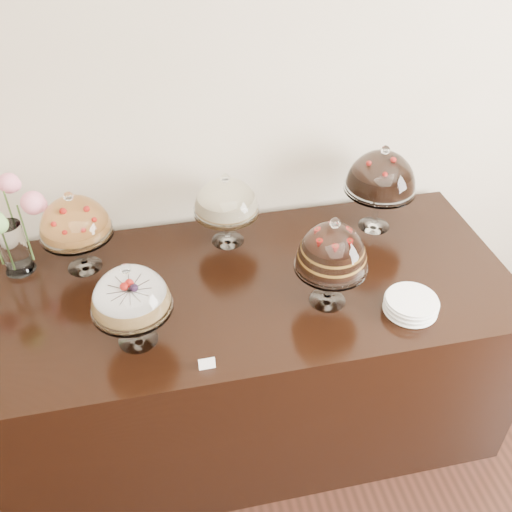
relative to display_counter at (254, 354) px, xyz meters
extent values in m
cube|color=beige|center=(0.21, 0.55, 1.05)|extent=(5.00, 0.04, 3.00)
cube|color=black|center=(0.00, 0.00, 0.00)|extent=(2.20, 1.00, 0.90)
cone|color=white|center=(-0.49, -0.23, 0.46)|extent=(0.15, 0.15, 0.02)
cylinder|color=white|center=(-0.49, -0.23, 0.54)|extent=(0.03, 0.03, 0.14)
cylinder|color=white|center=(-0.49, -0.23, 0.62)|extent=(0.29, 0.29, 0.01)
cylinder|color=tan|center=(-0.49, -0.23, 0.66)|extent=(0.24, 0.24, 0.06)
sphere|color=red|center=(-0.43, -0.21, 0.69)|extent=(0.02, 0.02, 0.02)
sphere|color=red|center=(-0.54, -0.19, 0.69)|extent=(0.02, 0.02, 0.02)
sphere|color=red|center=(-0.51, -0.30, 0.69)|extent=(0.02, 0.02, 0.02)
sphere|color=white|center=(-0.49, -0.23, 0.80)|extent=(0.04, 0.04, 0.04)
cone|color=white|center=(0.27, -0.17, 0.46)|extent=(0.15, 0.15, 0.02)
cylinder|color=white|center=(0.27, -0.17, 0.55)|extent=(0.03, 0.03, 0.15)
cylinder|color=white|center=(0.27, -0.17, 0.63)|extent=(0.29, 0.29, 0.01)
cylinder|color=black|center=(0.27, -0.17, 0.69)|extent=(0.22, 0.22, 0.11)
sphere|color=red|center=(0.33, -0.16, 0.76)|extent=(0.02, 0.02, 0.02)
sphere|color=red|center=(0.28, -0.12, 0.76)|extent=(0.02, 0.02, 0.02)
sphere|color=red|center=(0.23, -0.13, 0.76)|extent=(0.02, 0.02, 0.02)
sphere|color=red|center=(0.21, -0.19, 0.76)|extent=(0.02, 0.02, 0.02)
sphere|color=red|center=(0.26, -0.23, 0.76)|extent=(0.02, 0.02, 0.02)
sphere|color=red|center=(0.31, -0.21, 0.76)|extent=(0.02, 0.02, 0.02)
sphere|color=white|center=(0.27, -0.17, 0.83)|extent=(0.04, 0.04, 0.04)
cone|color=white|center=(-0.06, 0.31, 0.46)|extent=(0.15, 0.15, 0.02)
cylinder|color=white|center=(-0.06, 0.31, 0.54)|extent=(0.03, 0.03, 0.14)
cylinder|color=white|center=(-0.06, 0.31, 0.62)|extent=(0.30, 0.30, 0.01)
cylinder|color=beige|center=(-0.06, 0.31, 0.65)|extent=(0.25, 0.25, 0.06)
sphere|color=white|center=(-0.06, 0.31, 0.78)|extent=(0.04, 0.04, 0.04)
cone|color=white|center=(0.65, 0.28, 0.46)|extent=(0.15, 0.15, 0.02)
cylinder|color=white|center=(0.65, 0.28, 0.56)|extent=(0.03, 0.03, 0.18)
cylinder|color=white|center=(0.65, 0.28, 0.66)|extent=(0.33, 0.33, 0.01)
cylinder|color=black|center=(0.65, 0.28, 0.71)|extent=(0.27, 0.27, 0.08)
sphere|color=red|center=(0.72, 0.30, 0.76)|extent=(0.02, 0.02, 0.02)
sphere|color=red|center=(0.59, 0.33, 0.76)|extent=(0.02, 0.02, 0.02)
sphere|color=red|center=(0.63, 0.21, 0.76)|extent=(0.02, 0.02, 0.02)
sphere|color=white|center=(0.65, 0.28, 0.86)|extent=(0.04, 0.04, 0.04)
cone|color=white|center=(-0.70, 0.26, 0.46)|extent=(0.15, 0.15, 0.02)
cylinder|color=white|center=(-0.70, 0.26, 0.55)|extent=(0.03, 0.03, 0.15)
cylinder|color=white|center=(-0.70, 0.26, 0.63)|extent=(0.31, 0.31, 0.01)
cylinder|color=#CB843B|center=(-0.70, 0.26, 0.66)|extent=(0.24, 0.24, 0.04)
sphere|color=red|center=(-0.64, 0.28, 0.68)|extent=(0.02, 0.02, 0.02)
sphere|color=red|center=(-0.68, 0.32, 0.68)|extent=(0.02, 0.02, 0.02)
sphere|color=red|center=(-0.75, 0.30, 0.68)|extent=(0.02, 0.02, 0.02)
sphere|color=red|center=(-0.76, 0.24, 0.68)|extent=(0.02, 0.02, 0.02)
sphere|color=red|center=(-0.71, 0.19, 0.68)|extent=(0.02, 0.02, 0.02)
sphere|color=red|center=(-0.65, 0.21, 0.68)|extent=(0.02, 0.02, 0.02)
sphere|color=white|center=(-0.70, 0.26, 0.81)|extent=(0.04, 0.04, 0.04)
cylinder|color=white|center=(-0.97, 0.30, 0.57)|extent=(0.11, 0.11, 0.23)
cylinder|color=#476B2D|center=(-0.91, 0.30, 0.63)|extent=(0.01, 0.01, 0.28)
sphere|color=pink|center=(-0.85, 0.31, 0.77)|extent=(0.10, 0.10, 0.10)
cylinder|color=#476B2D|center=(-0.96, 0.36, 0.65)|extent=(0.01, 0.01, 0.31)
sphere|color=pink|center=(-0.95, 0.42, 0.80)|extent=(0.09, 0.09, 0.09)
cylinder|color=#476B2D|center=(-0.98, 0.25, 0.63)|extent=(0.01, 0.01, 0.28)
cylinder|color=white|center=(0.58, -0.30, 0.45)|extent=(0.21, 0.21, 0.01)
cylinder|color=white|center=(0.58, -0.30, 0.47)|extent=(0.20, 0.20, 0.01)
cylinder|color=white|center=(0.58, -0.30, 0.48)|extent=(0.21, 0.21, 0.01)
cylinder|color=white|center=(0.58, -0.30, 0.49)|extent=(0.20, 0.20, 0.01)
cylinder|color=white|center=(0.58, -0.30, 0.50)|extent=(0.21, 0.21, 0.01)
cylinder|color=white|center=(0.58, -0.30, 0.51)|extent=(0.20, 0.20, 0.01)
cube|color=white|center=(-0.26, -0.42, 0.47)|extent=(0.06, 0.02, 0.04)
camera|label=1|loc=(-0.37, -1.78, 2.04)|focal=40.00mm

